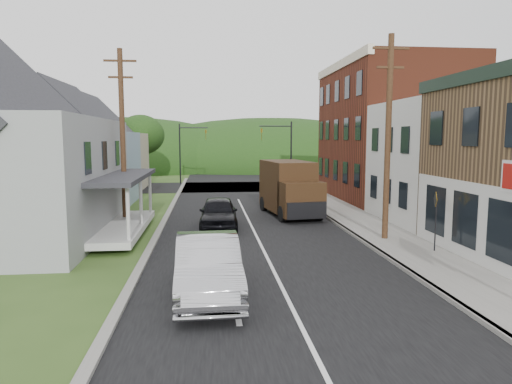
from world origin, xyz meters
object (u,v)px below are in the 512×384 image
object	(u,v)px
silver_sedan	(208,267)
delivery_van	(290,188)
dark_sedan	(219,213)
warning_sign	(436,213)

from	to	relation	value
silver_sedan	delivery_van	world-z (taller)	delivery_van
delivery_van	dark_sedan	bearing A→B (deg)	-148.64
silver_sedan	warning_sign	world-z (taller)	warning_sign
silver_sedan	dark_sedan	world-z (taller)	silver_sedan
silver_sedan	warning_sign	distance (m)	9.73
dark_sedan	delivery_van	bearing A→B (deg)	40.79
silver_sedan	dark_sedan	xyz separation A→B (m)	(0.54, 9.90, -0.07)
silver_sedan	delivery_van	distance (m)	14.26
delivery_van	silver_sedan	bearing A→B (deg)	-117.66
silver_sedan	warning_sign	bearing A→B (deg)	21.31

